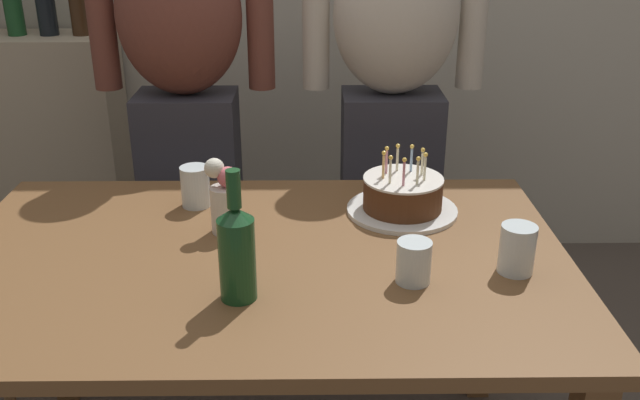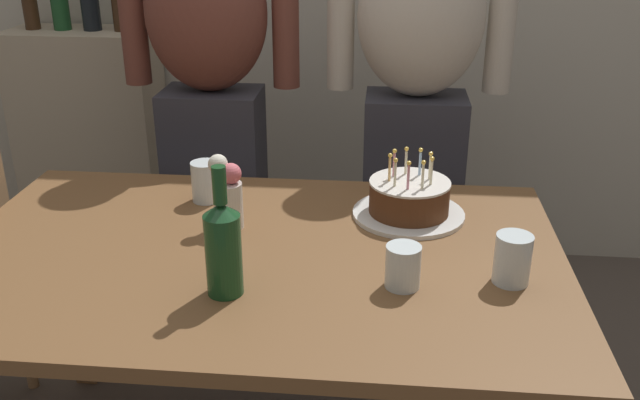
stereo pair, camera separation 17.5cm
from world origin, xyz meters
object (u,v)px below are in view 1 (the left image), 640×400
object	(u,v)px
water_glass_far	(517,249)
water_glass_side	(195,186)
birthday_cake	(403,196)
person_woman_cardigan	(392,106)
wine_bottle	(237,250)
flower_vase	(224,199)
water_glass_near	(414,262)
person_man_bearded	(186,107)

from	to	relation	value
water_glass_far	water_glass_side	xyz separation A→B (m)	(-0.79, 0.39, -0.00)
birthday_cake	person_woman_cardigan	size ratio (longest dim) A/B	0.18
wine_bottle	water_glass_side	bearing A→B (deg)	108.46
water_glass_far	flower_vase	xyz separation A→B (m)	(-0.69, 0.22, 0.03)
birthday_cake	flower_vase	size ratio (longest dim) A/B	1.53
water_glass_side	water_glass_near	bearing A→B (deg)	-38.04
birthday_cake	person_man_bearded	bearing A→B (deg)	139.40
person_man_bearded	wine_bottle	bearing A→B (deg)	104.85
wine_bottle	person_man_bearded	distance (m)	1.05
flower_vase	person_woman_cardigan	bearing A→B (deg)	54.24
water_glass_side	water_glass_far	bearing A→B (deg)	-26.07
birthday_cake	water_glass_side	size ratio (longest dim) A/B	2.63
birthday_cake	flower_vase	bearing A→B (deg)	-166.34
water_glass_far	person_woman_cardigan	bearing A→B (deg)	101.79
flower_vase	water_glass_side	bearing A→B (deg)	121.28
water_glass_far	person_woman_cardigan	distance (m)	0.93
person_man_bearded	water_glass_near	bearing A→B (deg)	124.40
water_glass_far	birthday_cake	bearing A→B (deg)	123.43
person_man_bearded	person_woman_cardigan	distance (m)	0.70
birthday_cake	person_man_bearded	distance (m)	0.89
water_glass_near	flower_vase	bearing A→B (deg)	149.54
water_glass_far	flower_vase	world-z (taller)	flower_vase
water_glass_near	flower_vase	distance (m)	0.52
water_glass_side	person_woman_cardigan	xyz separation A→B (m)	(0.60, 0.53, 0.08)
birthday_cake	water_glass_near	distance (m)	0.38
person_man_bearded	person_woman_cardigan	size ratio (longest dim) A/B	1.00
water_glass_far	flower_vase	size ratio (longest dim) A/B	0.59
water_glass_side	wine_bottle	xyz separation A→B (m)	(0.16, -0.49, 0.06)
water_glass_far	wine_bottle	distance (m)	0.64
birthday_cake	water_glass_side	distance (m)	0.57
birthday_cake	wine_bottle	distance (m)	0.60
birthday_cake	water_glass_far	bearing A→B (deg)	-56.57
water_glass_far	water_glass_side	size ratio (longest dim) A/B	1.01
water_glass_side	wine_bottle	distance (m)	0.52
person_man_bearded	person_woman_cardigan	world-z (taller)	same
water_glass_side	person_woman_cardigan	distance (m)	0.80
water_glass_near	water_glass_side	size ratio (longest dim) A/B	0.86
birthday_cake	person_man_bearded	size ratio (longest dim) A/B	0.18
birthday_cake	water_glass_far	world-z (taller)	birthday_cake
water_glass_near	person_woman_cardigan	bearing A→B (deg)	86.95
birthday_cake	wine_bottle	xyz separation A→B (m)	(-0.40, -0.44, 0.07)
water_glass_near	water_glass_far	distance (m)	0.24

